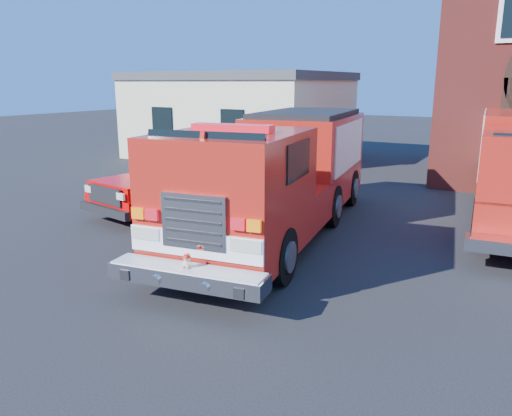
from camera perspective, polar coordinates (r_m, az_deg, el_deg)
The scene contains 4 objects.
ground at distance 11.80m, azimuth 2.89°, elevation -4.89°, with size 100.00×100.00×0.00m, color black.
side_building at distance 26.94m, azimuth -1.74°, elevation 10.67°, with size 10.20×8.20×4.35m.
fire_engine at distance 12.90m, azimuth 2.81°, elevation 4.03°, with size 4.14×10.20×3.05m.
pickup_truck at distance 15.78m, azimuth -8.22°, elevation 3.31°, with size 3.15×6.19×1.93m.
Camera 1 is at (4.99, -9.97, 3.85)m, focal length 35.00 mm.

